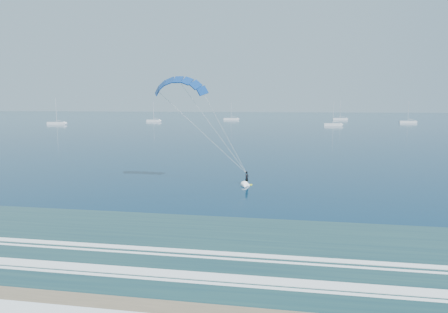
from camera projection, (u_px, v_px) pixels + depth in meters
name	position (u px, v px, depth m)	size (l,w,h in m)	color
kitesurfer_rig	(211.00, 125.00, 51.83)	(14.07, 5.38, 15.42)	#DEF41C
sailboat_0	(57.00, 123.00, 202.59)	(9.85, 2.40, 13.23)	silver
sailboat_1	(154.00, 121.00, 229.52)	(8.18, 2.40, 11.31)	silver
sailboat_2	(231.00, 119.00, 254.54)	(9.44, 2.40, 12.62)	silver
sailboat_3	(333.00, 124.00, 189.90)	(8.31, 2.40, 11.58)	silver
sailboat_4	(340.00, 119.00, 255.09)	(9.04, 2.40, 12.24)	silver
sailboat_5	(408.00, 122.00, 215.77)	(8.65, 2.40, 11.81)	silver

